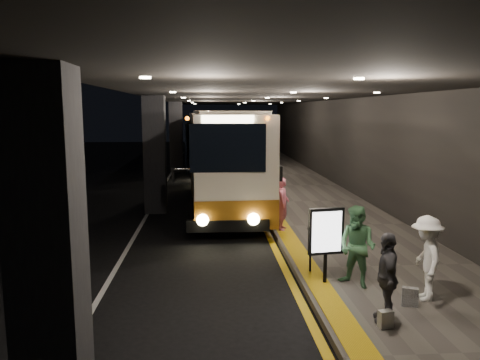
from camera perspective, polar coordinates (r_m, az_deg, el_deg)
name	(u,v)px	position (r m, az deg, el deg)	size (l,w,h in m)	color
ground	(192,240)	(14.28, -5.81, -7.24)	(90.00, 90.00, 0.00)	black
lane_line_white	(152,207)	(19.27, -10.71, -3.21)	(0.12, 50.00, 0.01)	silver
kerb_stripe_yellow	(254,205)	(19.22, 1.69, -3.09)	(0.18, 50.00, 0.01)	gold
sidewalk	(311,203)	(19.59, 8.71, -2.76)	(4.50, 50.00, 0.15)	#514C44
tactile_strip	(266,201)	(19.25, 3.18, -2.63)	(0.50, 50.00, 0.01)	gold
terminal_wall	(367,132)	(19.86, 15.28, 5.70)	(0.10, 50.00, 6.00)	black
support_columns	(155,155)	(17.93, -10.32, 3.03)	(0.80, 24.80, 4.40)	black
canopy	(258,92)	(18.86, 2.22, 10.72)	(9.00, 50.00, 0.40)	black
coach_main	(222,161)	(19.21, -2.24, 2.30)	(3.01, 12.08, 3.74)	beige
coach_second	(212,141)	(32.97, -3.48, 4.75)	(2.45, 11.44, 3.59)	beige
passenger_boarding	(283,204)	(14.64, 5.21, -2.90)	(0.60, 0.40, 1.66)	#C35B6C
passenger_waiting_green	(357,247)	(10.25, 14.10, -7.87)	(0.84, 0.52, 1.74)	#3C6D44
passenger_waiting_white	(426,258)	(9.98, 21.76, -8.83)	(1.09, 0.51, 1.68)	white
passenger_waiting_grey	(387,277)	(8.77, 17.47, -11.22)	(0.95, 0.49, 1.62)	#46454A
bag_polka	(410,297)	(9.76, 20.02, -13.24)	(0.30, 0.13, 0.37)	black
bag_plain	(385,319)	(8.76, 17.32, -15.88)	(0.24, 0.14, 0.30)	beige
info_sign	(326,233)	(10.23, 10.46, -6.36)	(0.79, 0.23, 1.65)	black
stanchion_post	(310,250)	(11.02, 8.58, -8.47)	(0.05, 0.05, 1.03)	black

